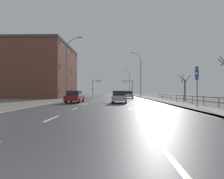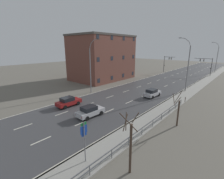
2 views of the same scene
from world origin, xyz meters
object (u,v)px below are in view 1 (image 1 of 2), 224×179
highway_sign (197,81)px  brick_building (45,71)px  traffic_signal_left (95,85)px  car_far_right (119,97)px  car_mid_centre (75,97)px  car_near_right (129,95)px  street_lamp_left_bank (67,69)px  street_lamp_distant (129,83)px  traffic_signal_right (129,85)px  street_lamp_midground (140,75)px

highway_sign → brick_building: brick_building is taller
traffic_signal_left → car_far_right: (8.53, -46.61, -3.37)m
car_mid_centre → car_near_right: size_ratio=0.98×
traffic_signal_left → car_near_right: traffic_signal_left is taller
traffic_signal_left → car_near_right: 34.27m
highway_sign → street_lamp_left_bank: bearing=136.4°
car_far_right → brick_building: (-18.12, 21.23, 5.69)m
car_far_right → street_lamp_left_bank: bearing=139.2°
street_lamp_left_bank → brick_building: size_ratio=0.62×
car_far_right → highway_sign: bearing=-41.7°
street_lamp_left_bank → car_mid_centre: size_ratio=2.71×
street_lamp_distant → car_far_right: bearing=-95.7°
car_mid_centre → traffic_signal_left: bearing=94.0°
car_mid_centre → car_far_right: size_ratio=0.99×
highway_sign → traffic_signal_right: traffic_signal_right is taller
street_lamp_distant → car_mid_centre: size_ratio=2.75×
car_mid_centre → brick_building: size_ratio=0.23×
street_lamp_midground → traffic_signal_left: (-14.37, 23.87, -1.46)m
car_near_right → brick_building: bearing=164.4°
street_lamp_left_bank → street_lamp_midground: bearing=43.9°
street_lamp_midground → car_near_right: bearing=-112.8°
car_mid_centre → car_near_right: same height
street_lamp_midground → street_lamp_left_bank: size_ratio=1.03×
street_lamp_midground → traffic_signal_right: bearing=92.1°
traffic_signal_left → brick_building: brick_building is taller
street_lamp_distant → traffic_signal_left: street_lamp_distant is taller
car_far_right → car_near_right: same height
street_lamp_distant → traffic_signal_right: bearing=-95.1°
street_lamp_midground → traffic_signal_left: bearing=121.0°
street_lamp_midground → street_lamp_left_bank: (-14.84, -14.29, -0.20)m
traffic_signal_right → street_lamp_left_bank: bearing=-109.5°
highway_sign → car_far_right: (-6.79, 6.58, -1.61)m
street_lamp_distant → highway_sign: size_ratio=3.01×
traffic_signal_right → car_mid_centre: bearing=-102.7°
highway_sign → car_near_right: bearing=102.2°
brick_building → highway_sign: bearing=-48.2°
traffic_signal_left → car_mid_centre: 46.43m
street_lamp_left_bank → traffic_signal_right: street_lamp_left_bank is taller
street_lamp_midground → car_near_right: size_ratio=2.75×
car_far_right → car_mid_centre: bearing=178.6°
street_lamp_left_bank → car_far_right: bearing=-43.2°
street_lamp_midground → highway_sign: size_ratio=3.07×
highway_sign → car_near_right: highway_sign is taller
traffic_signal_right → car_far_right: (-4.89, -47.82, -3.36)m
brick_building → traffic_signal_left: bearing=69.3°
street_lamp_distant → car_near_right: size_ratio=2.70×
car_mid_centre → highway_sign: bearing=-28.2°
traffic_signal_right → car_mid_centre: 48.75m
street_lamp_left_bank → traffic_signal_left: bearing=89.3°
traffic_signal_right → traffic_signal_left: traffic_signal_left is taller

